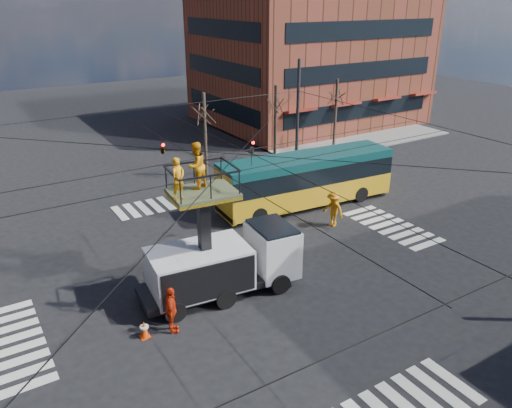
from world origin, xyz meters
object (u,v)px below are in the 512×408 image
(city_bus, at_px, (306,179))
(traffic_cone, at_px, (144,329))
(flagger, at_px, (333,209))
(worker_ground, at_px, (171,310))
(utility_truck, at_px, (223,248))

(city_bus, bearing_deg, traffic_cone, -146.45)
(city_bus, relative_size, flagger, 5.56)
(traffic_cone, distance_m, worker_ground, 1.25)
(utility_truck, bearing_deg, traffic_cone, -157.30)
(utility_truck, distance_m, flagger, 9.06)
(utility_truck, relative_size, worker_ground, 3.66)
(traffic_cone, bearing_deg, city_bus, 29.11)
(flagger, bearing_deg, utility_truck, -85.06)
(traffic_cone, height_order, flagger, flagger)
(city_bus, bearing_deg, utility_truck, -141.69)
(utility_truck, bearing_deg, city_bus, 39.72)
(utility_truck, distance_m, worker_ground, 3.60)
(worker_ground, height_order, flagger, flagger)
(traffic_cone, relative_size, flagger, 0.35)
(traffic_cone, xyz_separation_m, flagger, (12.66, 4.04, 0.67))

